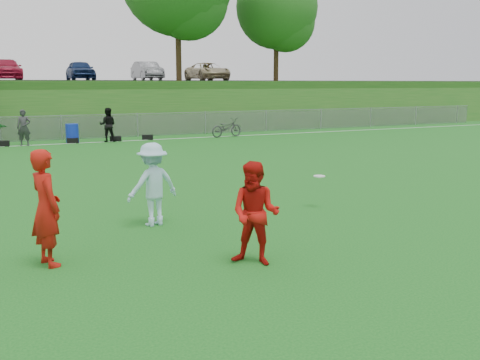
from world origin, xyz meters
TOP-DOWN VIEW (x-y plane):
  - ground at (0.00, 0.00)m, footprint 120.00×120.00m
  - sideline_far at (0.00, 18.00)m, footprint 60.00×0.10m
  - fence at (0.00, 20.00)m, footprint 58.00×0.06m
  - berm at (0.00, 31.00)m, footprint 120.00×18.00m
  - parking_lot at (0.00, 33.00)m, footprint 120.00×12.00m
  - tree_green_far at (16.16, 25.92)m, footprint 5.88×5.88m
  - car_row at (-1.17, 32.00)m, footprint 32.04×5.18m
  - spectator_row at (-2.76, 18.00)m, footprint 9.26×1.04m
  - gear_bags at (0.94, 18.10)m, footprint 7.49×0.46m
  - player_red_left at (-2.75, -0.16)m, footprint 0.63×0.79m
  - player_red_center at (0.27, -1.56)m, footprint 1.03×1.02m
  - player_blue at (-0.53, 1.50)m, footprint 1.22×0.86m
  - frisbee at (3.45, 1.37)m, footprint 0.27×0.27m
  - recycling_bin at (0.29, 18.36)m, footprint 0.71×0.71m
  - bicycle at (8.33, 17.70)m, footprint 2.04×1.09m

SIDE VIEW (x-z plane):
  - ground at x=0.00m, z-range 0.00..0.00m
  - sideline_far at x=0.00m, z-range 0.00..0.01m
  - gear_bags at x=0.94m, z-range 0.00..0.26m
  - recycling_bin at x=0.29m, z-range 0.00..0.93m
  - bicycle at x=8.33m, z-range 0.00..1.02m
  - fence at x=0.00m, z-range 0.00..1.30m
  - frisbee at x=3.45m, z-range 0.74..0.76m
  - player_red_center at x=0.27m, z-range 0.00..1.68m
  - spectator_row at x=-2.76m, z-range 0.00..1.69m
  - player_blue at x=-0.53m, z-range 0.00..1.71m
  - player_red_left at x=-2.75m, z-range 0.00..1.88m
  - berm at x=0.00m, z-range 0.00..3.00m
  - parking_lot at x=0.00m, z-range 3.00..3.10m
  - car_row at x=-1.17m, z-range 3.10..4.54m
  - tree_green_far at x=16.16m, z-range 3.87..12.06m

